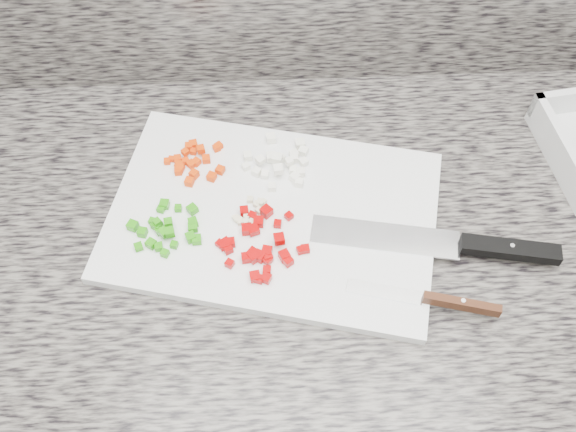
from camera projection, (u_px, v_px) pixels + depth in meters
name	position (u px, v px, depth m)	size (l,w,h in m)	color
cabinet	(324.00, 355.00, 1.28)	(3.92, 0.62, 0.86)	silver
countertop	(339.00, 236.00, 0.90)	(3.96, 0.64, 0.04)	#625E56
cutting_board	(273.00, 215.00, 0.89)	(0.44, 0.30, 0.01)	white
carrot_pile	(194.00, 162.00, 0.92)	(0.09, 0.08, 0.02)	#E23A04
onion_pile	(282.00, 161.00, 0.92)	(0.10, 0.10, 0.02)	white
green_pepper_pile	(168.00, 228.00, 0.86)	(0.10, 0.09, 0.02)	#288F0D
red_pepper_pile	(258.00, 245.00, 0.84)	(0.13, 0.12, 0.02)	#A60202
garlic_pile	(253.00, 213.00, 0.88)	(0.06, 0.05, 0.01)	beige
chef_knife	(467.00, 245.00, 0.84)	(0.33, 0.09, 0.02)	white
paring_knife	(442.00, 301.00, 0.80)	(0.19, 0.06, 0.02)	white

